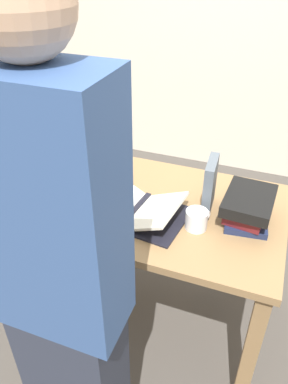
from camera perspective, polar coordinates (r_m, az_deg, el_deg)
name	(u,v)px	position (r m, az deg, el deg)	size (l,w,h in m)	color
ground_plane	(152,308)	(2.26, 1.27, -17.31)	(12.00, 12.00, 0.00)	#47423D
wall_back	(235,14)	(3.23, 13.75, 24.89)	(8.00, 0.06, 2.60)	beige
reading_desk	(154,222)	(1.81, 1.52, -4.52)	(1.19, 0.76, 0.75)	#937047
open_book	(134,208)	(1.66, -1.51, -2.43)	(0.49, 0.35, 0.09)	black
book_stack_tall	(248,207)	(1.66, 15.57, -2.23)	(0.21, 0.28, 0.13)	#1E284C
book_standing_upright	(210,186)	(1.67, 10.00, 0.97)	(0.05, 0.18, 0.24)	slate
reading_lamp	(99,105)	(1.79, -6.88, 12.96)	(0.16, 0.16, 0.48)	tan
coffee_mug	(197,219)	(1.59, 8.03, -4.16)	(0.10, 0.11, 0.08)	white
person_reader	(66,303)	(1.16, -11.87, -16.26)	(0.36, 0.22, 1.77)	#2D3342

